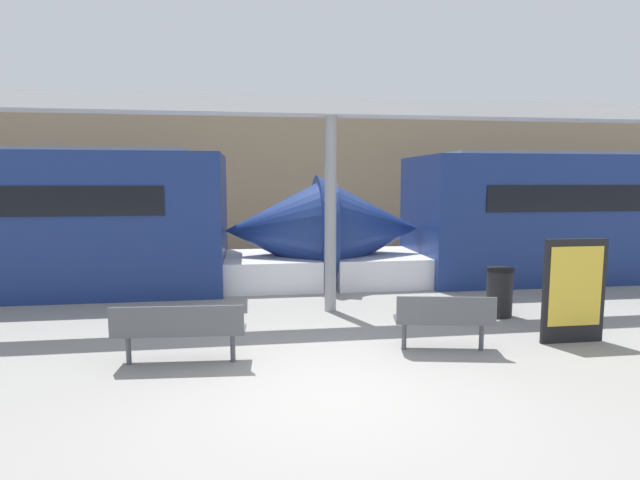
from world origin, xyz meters
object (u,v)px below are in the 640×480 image
object	(u,v)px
trash_bin	(499,292)
support_column_near	(330,215)
train_left	(635,218)
bench_near	(444,317)
poster_board	(574,291)
bench_far	(179,328)

from	to	relation	value
trash_bin	support_column_near	xyz separation A→B (m)	(-3.03, 0.82, 1.39)
train_left	trash_bin	bearing A→B (deg)	-148.23
bench_near	poster_board	xyz separation A→B (m)	(2.13, 0.12, 0.30)
bench_near	bench_far	bearing A→B (deg)	-168.98
trash_bin	support_column_near	size ratio (longest dim) A/B	0.25
bench_near	support_column_near	xyz separation A→B (m)	(-1.27, 2.53, 1.33)
trash_bin	poster_board	xyz separation A→B (m)	(0.37, -1.59, 0.36)
train_left	support_column_near	world-z (taller)	support_column_near
train_left	poster_board	world-z (taller)	train_left
train_left	bench_near	xyz separation A→B (m)	(-7.42, -5.21, -1.00)
bench_far	poster_board	xyz separation A→B (m)	(5.88, 0.13, 0.30)
train_left	poster_board	size ratio (longest dim) A/B	10.51
train_left	bench_far	xyz separation A→B (m)	(-11.17, -5.22, -1.00)
train_left	poster_board	xyz separation A→B (m)	(-5.29, -5.09, -0.70)
bench_far	trash_bin	size ratio (longest dim) A/B	1.97
poster_board	trash_bin	bearing A→B (deg)	102.97
bench_far	poster_board	distance (m)	5.89
train_left	trash_bin	world-z (taller)	train_left
trash_bin	poster_board	size ratio (longest dim) A/B	0.56
poster_board	support_column_near	xyz separation A→B (m)	(-3.40, 2.41, 1.02)
train_left	trash_bin	size ratio (longest dim) A/B	18.80
support_column_near	poster_board	bearing A→B (deg)	-35.31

